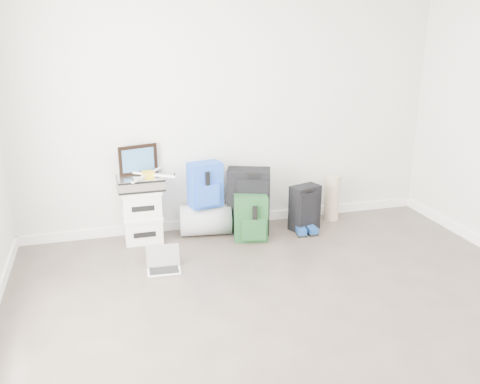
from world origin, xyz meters
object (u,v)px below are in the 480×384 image
object	(u,v)px
briefcase	(140,183)
carry_on	(305,208)
laptop	(164,265)
duffel_bag	(206,220)
large_suitcase	(249,201)
boxes_stack	(142,215)

from	to	relation	value
briefcase	carry_on	xyz separation A→B (m)	(1.71, -0.17, -0.37)
briefcase	laptop	size ratio (longest dim) A/B	1.42
duffel_bag	carry_on	xyz separation A→B (m)	(1.06, -0.15, 0.08)
duffel_bag	large_suitcase	distance (m)	0.50
duffel_bag	laptop	bearing A→B (deg)	-119.31
duffel_bag	large_suitcase	world-z (taller)	large_suitcase
briefcase	carry_on	distance (m)	1.76
briefcase	large_suitcase	size ratio (longest dim) A/B	0.65
briefcase	carry_on	world-z (taller)	briefcase
duffel_bag	carry_on	bearing A→B (deg)	-0.09
briefcase	duffel_bag	bearing A→B (deg)	-2.23
boxes_stack	duffel_bag	xyz separation A→B (m)	(0.65, -0.01, -0.12)
large_suitcase	laptop	world-z (taller)	large_suitcase
large_suitcase	carry_on	size ratio (longest dim) A/B	1.40
carry_on	boxes_stack	bearing A→B (deg)	156.06
large_suitcase	duffel_bag	bearing A→B (deg)	-165.45
large_suitcase	boxes_stack	bearing A→B (deg)	-162.99
briefcase	duffel_bag	world-z (taller)	briefcase
duffel_bag	large_suitcase	xyz separation A→B (m)	(0.46, -0.04, 0.18)
boxes_stack	laptop	xyz separation A→B (m)	(0.11, -0.72, -0.23)
large_suitcase	laptop	bearing A→B (deg)	-126.48
briefcase	carry_on	bearing A→B (deg)	-6.50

